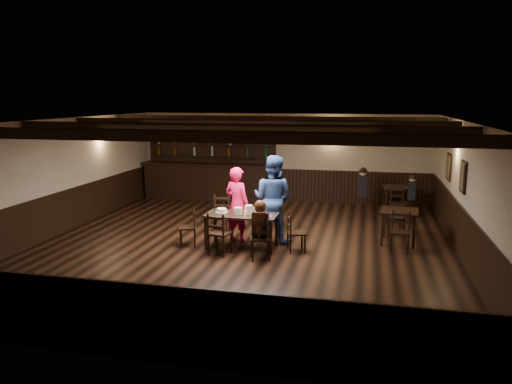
% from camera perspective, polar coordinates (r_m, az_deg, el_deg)
% --- Properties ---
extents(ground, '(10.00, 10.00, 0.00)m').
position_cam_1_polar(ground, '(10.95, -1.41, -6.12)').
color(ground, black).
rests_on(ground, ground).
extents(room_shell, '(9.02, 10.02, 2.71)m').
position_cam_1_polar(room_shell, '(10.62, -1.36, 2.99)').
color(room_shell, beige).
rests_on(room_shell, ground).
extents(dining_table, '(1.52, 0.77, 0.75)m').
position_cam_1_polar(dining_table, '(10.59, -1.65, -2.97)').
color(dining_table, black).
rests_on(dining_table, ground).
extents(chair_near_left, '(0.49, 0.48, 0.89)m').
position_cam_1_polar(chair_near_left, '(10.18, -4.38, -4.43)').
color(chair_near_left, black).
rests_on(chair_near_left, ground).
extents(chair_near_right, '(0.49, 0.47, 0.84)m').
position_cam_1_polar(chair_near_right, '(9.86, 0.54, -5.07)').
color(chair_near_right, black).
rests_on(chair_near_right, ground).
extents(chair_end_left, '(0.45, 0.46, 0.80)m').
position_cam_1_polar(chair_end_left, '(10.93, -7.47, -3.71)').
color(chair_end_left, black).
rests_on(chair_end_left, ground).
extents(chair_end_right, '(0.46, 0.47, 0.80)m').
position_cam_1_polar(chair_end_right, '(10.42, 4.26, -4.35)').
color(chair_end_right, black).
rests_on(chair_end_right, ground).
extents(chair_far_pushed, '(0.44, 0.43, 0.89)m').
position_cam_1_polar(chair_far_pushed, '(11.97, -3.99, -2.12)').
color(chair_far_pushed, black).
rests_on(chair_far_pushed, ground).
extents(woman_pink, '(0.72, 0.60, 1.68)m').
position_cam_1_polar(woman_pink, '(11.12, -2.18, -1.40)').
color(woman_pink, '#FB1D57').
rests_on(woman_pink, ground).
extents(man_blue, '(1.11, 0.96, 1.94)m').
position_cam_1_polar(man_blue, '(11.06, 1.94, -0.77)').
color(man_blue, navy).
rests_on(man_blue, ground).
extents(seated_person, '(0.31, 0.47, 0.77)m').
position_cam_1_polar(seated_person, '(9.83, 0.48, -3.21)').
color(seated_person, black).
rests_on(seated_person, ground).
extents(cake, '(0.26, 0.26, 0.08)m').
position_cam_1_polar(cake, '(10.75, -3.94, -2.12)').
color(cake, white).
rests_on(cake, dining_table).
extents(plate_stack_a, '(0.16, 0.16, 0.15)m').
position_cam_1_polar(plate_stack_a, '(10.51, -2.03, -2.17)').
color(plate_stack_a, white).
rests_on(plate_stack_a, dining_table).
extents(plate_stack_b, '(0.16, 0.16, 0.19)m').
position_cam_1_polar(plate_stack_b, '(10.53, -0.82, -2.03)').
color(plate_stack_b, white).
rests_on(plate_stack_b, dining_table).
extents(tea_light, '(0.05, 0.05, 0.06)m').
position_cam_1_polar(tea_light, '(10.65, -1.22, -2.29)').
color(tea_light, '#A5A8AD').
rests_on(tea_light, dining_table).
extents(salt_shaker, '(0.03, 0.03, 0.09)m').
position_cam_1_polar(salt_shaker, '(10.41, 0.17, -2.48)').
color(salt_shaker, silver).
rests_on(salt_shaker, dining_table).
extents(pepper_shaker, '(0.04, 0.04, 0.09)m').
position_cam_1_polar(pepper_shaker, '(10.41, 0.24, -2.47)').
color(pepper_shaker, '#A5A8AD').
rests_on(pepper_shaker, dining_table).
extents(drink_glass, '(0.08, 0.08, 0.12)m').
position_cam_1_polar(drink_glass, '(10.61, -0.17, -2.12)').
color(drink_glass, silver).
rests_on(drink_glass, dining_table).
extents(menu_red, '(0.30, 0.24, 0.00)m').
position_cam_1_polar(menu_red, '(10.33, 1.11, -2.82)').
color(menu_red, maroon).
rests_on(menu_red, dining_table).
extents(menu_blue, '(0.30, 0.24, 0.00)m').
position_cam_1_polar(menu_blue, '(10.53, 1.38, -2.56)').
color(menu_blue, '#0E1F49').
rests_on(menu_blue, dining_table).
extents(bar_counter, '(4.34, 0.70, 2.20)m').
position_cam_1_polar(bar_counter, '(15.84, -5.27, 1.79)').
color(bar_counter, black).
rests_on(bar_counter, ground).
extents(back_table_a, '(0.86, 0.86, 0.75)m').
position_cam_1_polar(back_table_a, '(11.39, 16.05, -2.52)').
color(back_table_a, black).
rests_on(back_table_a, ground).
extents(back_table_b, '(0.82, 0.82, 0.75)m').
position_cam_1_polar(back_table_b, '(14.39, 15.77, 0.20)').
color(back_table_b, black).
rests_on(back_table_b, ground).
extents(bg_patron_left, '(0.27, 0.41, 0.81)m').
position_cam_1_polar(bg_patron_left, '(14.20, 12.10, 1.15)').
color(bg_patron_left, black).
rests_on(bg_patron_left, ground).
extents(bg_patron_right, '(0.25, 0.36, 0.68)m').
position_cam_1_polar(bg_patron_right, '(14.11, 17.43, 0.56)').
color(bg_patron_right, black).
rests_on(bg_patron_right, ground).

